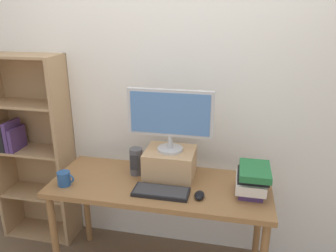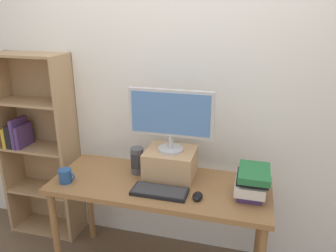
% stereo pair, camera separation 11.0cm
% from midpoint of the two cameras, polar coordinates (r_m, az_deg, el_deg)
% --- Properties ---
extents(back_wall, '(7.00, 0.08, 2.60)m').
position_cam_midpoint_polar(back_wall, '(2.50, -0.40, 5.63)').
color(back_wall, silver).
rests_on(back_wall, ground_plane).
extents(desk, '(1.50, 0.60, 0.78)m').
position_cam_midpoint_polar(desk, '(2.33, -2.77, -11.84)').
color(desk, olive).
rests_on(desk, ground_plane).
extents(bookshelf_unit, '(0.62, 0.28, 1.59)m').
position_cam_midpoint_polar(bookshelf_unit, '(2.99, -23.47, -3.61)').
color(bookshelf_unit, tan).
rests_on(bookshelf_unit, ground_plane).
extents(riser_box, '(0.34, 0.29, 0.20)m').
position_cam_midpoint_polar(riser_box, '(2.33, -1.00, -6.52)').
color(riser_box, tan).
rests_on(riser_box, desk).
extents(computer_monitor, '(0.59, 0.18, 0.43)m').
position_cam_midpoint_polar(computer_monitor, '(2.20, -1.06, 1.69)').
color(computer_monitor, '#B7B7BA').
rests_on(computer_monitor, riser_box).
extents(keyboard, '(0.36, 0.16, 0.02)m').
position_cam_midpoint_polar(keyboard, '(2.17, -2.71, -11.39)').
color(keyboard, black).
rests_on(keyboard, desk).
extents(computer_mouse, '(0.06, 0.10, 0.04)m').
position_cam_midpoint_polar(computer_mouse, '(2.12, 3.97, -11.96)').
color(computer_mouse, black).
rests_on(computer_mouse, desk).
extents(book_stack, '(0.21, 0.27, 0.19)m').
position_cam_midpoint_polar(book_stack, '(2.17, 13.02, -9.13)').
color(book_stack, '#4C336B').
rests_on(book_stack, desk).
extents(coffee_mug, '(0.12, 0.09, 0.10)m').
position_cam_midpoint_polar(coffee_mug, '(2.37, -18.91, -8.67)').
color(coffee_mug, '#234C84').
rests_on(coffee_mug, desk).
extents(desk_speaker, '(0.09, 0.10, 0.20)m').
position_cam_midpoint_polar(desk_speaker, '(2.38, -6.90, -6.14)').
color(desk_speaker, '#4C4C51').
rests_on(desk_speaker, desk).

